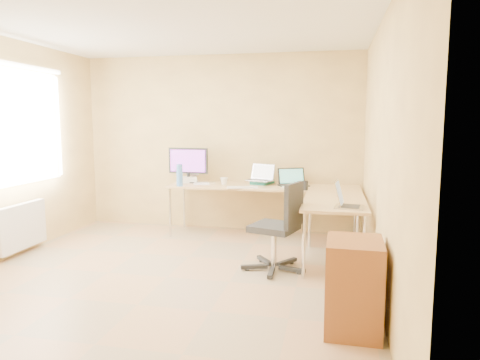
% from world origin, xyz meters
% --- Properties ---
extents(floor, '(4.50, 4.50, 0.00)m').
position_xyz_m(floor, '(0.00, 0.00, 0.00)').
color(floor, tan).
rests_on(floor, ground).
extents(ceiling, '(4.50, 4.50, 0.00)m').
position_xyz_m(ceiling, '(0.00, 0.00, 2.60)').
color(ceiling, white).
rests_on(ceiling, ground).
extents(wall_back, '(4.50, 0.00, 4.50)m').
position_xyz_m(wall_back, '(0.00, 2.25, 1.30)').
color(wall_back, '#E8C87C').
rests_on(wall_back, ground).
extents(wall_front, '(4.50, 0.00, 4.50)m').
position_xyz_m(wall_front, '(0.00, -2.25, 1.30)').
color(wall_front, '#E8C87C').
rests_on(wall_front, ground).
extents(wall_right, '(0.00, 4.50, 4.50)m').
position_xyz_m(wall_right, '(2.10, 0.00, 1.30)').
color(wall_right, '#E8C87C').
rests_on(wall_right, ground).
extents(desk_main, '(2.65, 0.70, 0.73)m').
position_xyz_m(desk_main, '(0.72, 1.85, 0.36)').
color(desk_main, tan).
rests_on(desk_main, ground).
extents(desk_return, '(0.70, 1.30, 0.73)m').
position_xyz_m(desk_return, '(1.70, 0.85, 0.36)').
color(desk_return, tan).
rests_on(desk_return, ground).
extents(monitor, '(0.61, 0.23, 0.51)m').
position_xyz_m(monitor, '(-0.40, 1.94, 0.99)').
color(monitor, black).
rests_on(monitor, desk_main).
extents(book_stack, '(0.32, 0.38, 0.05)m').
position_xyz_m(book_stack, '(0.68, 2.02, 0.76)').
color(book_stack, '#1B6C64').
rests_on(book_stack, desk_main).
extents(laptop_center, '(0.43, 0.38, 0.23)m').
position_xyz_m(laptop_center, '(0.66, 1.93, 0.90)').
color(laptop_center, silver).
rests_on(laptop_center, desk_main).
extents(laptop_black, '(0.48, 0.43, 0.25)m').
position_xyz_m(laptop_black, '(1.14, 1.89, 0.85)').
color(laptop_black, black).
rests_on(laptop_black, desk_main).
extents(keyboard, '(0.43, 0.20, 0.02)m').
position_xyz_m(keyboard, '(0.49, 1.55, 0.74)').
color(keyboard, white).
rests_on(keyboard, desk_main).
extents(mouse, '(0.10, 0.07, 0.03)m').
position_xyz_m(mouse, '(1.05, 1.64, 0.75)').
color(mouse, white).
rests_on(mouse, desk_main).
extents(mug, '(0.12, 0.12, 0.10)m').
position_xyz_m(mug, '(0.17, 1.80, 0.78)').
color(mug, white).
rests_on(mug, desk_main).
extents(cd_stack, '(0.16, 0.16, 0.03)m').
position_xyz_m(cd_stack, '(-0.03, 1.84, 0.75)').
color(cd_stack, white).
rests_on(cd_stack, desk_main).
extents(water_bottle, '(0.11, 0.11, 0.31)m').
position_xyz_m(water_bottle, '(-0.40, 1.55, 0.88)').
color(water_bottle, '#4A88DA').
rests_on(water_bottle, desk_main).
extents(papers, '(0.30, 0.36, 0.01)m').
position_xyz_m(papers, '(-0.19, 1.86, 0.73)').
color(papers, silver).
rests_on(papers, desk_main).
extents(white_box, '(0.28, 0.25, 0.09)m').
position_xyz_m(white_box, '(-0.40, 1.93, 0.77)').
color(white_box, white).
rests_on(white_box, desk_main).
extents(desk_fan, '(0.24, 0.24, 0.26)m').
position_xyz_m(desk_fan, '(-0.34, 2.05, 0.86)').
color(desk_fan, white).
rests_on(desk_fan, desk_main).
extents(black_cup, '(0.09, 0.09, 0.12)m').
position_xyz_m(black_cup, '(1.33, 1.55, 0.79)').
color(black_cup, black).
rests_on(black_cup, desk_main).
extents(laptop_return, '(0.37, 0.31, 0.23)m').
position_xyz_m(laptop_return, '(1.85, 0.45, 0.84)').
color(laptop_return, '#B9B9BE').
rests_on(laptop_return, desk_return).
extents(office_chair, '(0.74, 0.74, 0.99)m').
position_xyz_m(office_chair, '(1.06, 0.47, 0.50)').
color(office_chair, '#262626').
rests_on(office_chair, ground).
extents(cabinet, '(0.43, 0.53, 0.72)m').
position_xyz_m(cabinet, '(1.85, -0.81, 0.36)').
color(cabinet, '#A67A4A').
rests_on(cabinet, ground).
extents(radiator, '(0.09, 0.80, 0.55)m').
position_xyz_m(radiator, '(-2.03, 0.40, 0.35)').
color(radiator, white).
rests_on(radiator, ground).
extents(window, '(0.10, 1.80, 1.40)m').
position_xyz_m(window, '(-2.05, 0.40, 1.55)').
color(window, white).
rests_on(window, wall_left).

